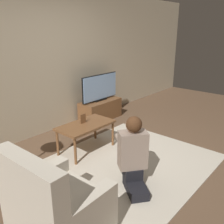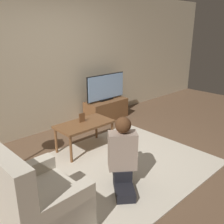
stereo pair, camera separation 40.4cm
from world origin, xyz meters
TOP-DOWN VIEW (x-y plane):
  - ground_plane at (0.00, 0.00)m, footprint 10.00×10.00m
  - wall_back at (0.00, 1.93)m, footprint 10.00×0.06m
  - rug at (0.00, 0.00)m, footprint 2.48×2.07m
  - tv_stand at (1.16, 1.61)m, footprint 0.94×0.42m
  - tv at (1.16, 1.61)m, footprint 0.99×0.08m
  - coffee_table at (-0.07, 0.76)m, footprint 0.90×0.49m
  - armchair at (-1.47, -0.32)m, footprint 0.74×0.84m
  - person_kneeling at (-0.35, -0.36)m, footprint 0.66×0.76m
  - picture_frame at (-0.07, 0.82)m, footprint 0.11×0.01m

SIDE VIEW (x-z plane):
  - ground_plane at x=0.00m, z-range 0.00..0.00m
  - rug at x=0.00m, z-range 0.00..0.02m
  - tv_stand at x=1.16m, z-range 0.00..0.42m
  - armchair at x=-1.47m, z-range -0.17..0.78m
  - coffee_table at x=-0.07m, z-range 0.18..0.65m
  - person_kneeling at x=-0.35m, z-range 0.01..0.93m
  - picture_frame at x=-0.07m, z-range 0.47..0.62m
  - tv at x=1.16m, z-range 0.42..0.98m
  - wall_back at x=0.00m, z-range 0.00..2.60m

